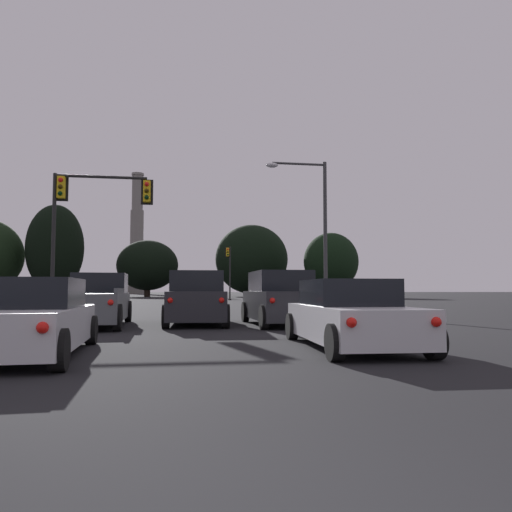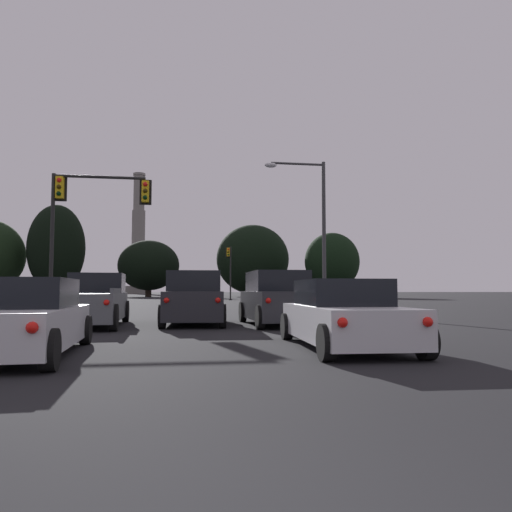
# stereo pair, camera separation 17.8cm
# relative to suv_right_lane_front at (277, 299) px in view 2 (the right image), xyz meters

# --- Properties ---
(suv_right_lane_front) EXTENTS (2.16, 4.93, 1.86)m
(suv_right_lane_front) POSITION_rel_suv_right_lane_front_xyz_m (0.00, 0.00, 0.00)
(suv_right_lane_front) COLOR #232328
(suv_right_lane_front) RESTS_ON ground_plane
(sedan_left_lane_second) EXTENTS (2.17, 4.77, 1.43)m
(sedan_left_lane_second) POSITION_rel_suv_right_lane_front_xyz_m (-6.21, -7.32, -0.23)
(sedan_left_lane_second) COLOR silver
(sedan_left_lane_second) RESTS_ON ground_plane
(suv_center_lane_front) EXTENTS (2.33, 4.99, 1.86)m
(suv_center_lane_front) POSITION_rel_suv_right_lane_front_xyz_m (-2.85, 0.78, 0.00)
(suv_center_lane_front) COLOR #232328
(suv_center_lane_front) RESTS_ON ground_plane
(sedan_right_lane_second) EXTENTS (2.15, 4.76, 1.43)m
(sedan_right_lane_second) POSITION_rel_suv_right_lane_front_xyz_m (0.05, -6.93, -0.23)
(sedan_right_lane_second) COLOR silver
(sedan_right_lane_second) RESTS_ON ground_plane
(pickup_truck_left_lane_front) EXTENTS (2.32, 5.55, 1.82)m
(pickup_truck_left_lane_front) POSITION_rel_suv_right_lane_front_xyz_m (-6.29, 0.59, -0.09)
(pickup_truck_left_lane_front) COLOR #4C4F54
(pickup_truck_left_lane_front) RESTS_ON ground_plane
(traffic_light_overhead_left) EXTENTS (4.76, 0.50, 6.74)m
(traffic_light_overhead_left) POSITION_rel_suv_right_lane_front_xyz_m (-7.87, 7.48, 4.21)
(traffic_light_overhead_left) COLOR black
(traffic_light_overhead_left) RESTS_ON ground_plane
(traffic_light_far_right) EXTENTS (0.78, 0.50, 6.47)m
(traffic_light_far_right) POSITION_rel_suv_right_lane_front_xyz_m (2.62, 42.78, 3.33)
(traffic_light_far_right) COLOR black
(traffic_light_far_right) RESTS_ON ground_plane
(street_lamp) EXTENTS (3.27, 0.36, 8.00)m
(street_lamp) POSITION_rel_suv_right_lane_front_xyz_m (3.61, 8.19, 4.06)
(street_lamp) COLOR #38383A
(street_lamp) RESTS_ON ground_plane
(smokestack) EXTENTS (7.58, 7.58, 38.06)m
(smokestack) POSITION_rel_suv_right_lane_front_xyz_m (-16.17, 142.17, 13.98)
(smokestack) COLOR slate
(smokestack) RESTS_ON ground_plane
(treeline_center_right) EXTENTS (11.03, 9.93, 10.26)m
(treeline_center_right) POSITION_rel_suv_right_lane_front_xyz_m (-8.87, 75.23, 4.80)
(treeline_center_right) COLOR black
(treeline_center_right) RESTS_ON ground_plane
(treeline_center_left) EXTENTS (9.53, 8.58, 15.86)m
(treeline_center_left) POSITION_rel_suv_right_lane_front_xyz_m (-24.21, 72.12, 7.47)
(treeline_center_left) COLOR black
(treeline_center_left) RESTS_ON ground_plane
(treeline_far_left) EXTENTS (13.56, 12.21, 13.42)m
(treeline_far_left) POSITION_rel_suv_right_lane_front_xyz_m (10.21, 74.98, 6.06)
(treeline_far_left) COLOR black
(treeline_far_left) RESTS_ON ground_plane
(treeline_left_mid) EXTENTS (9.46, 8.51, 11.06)m
(treeline_left_mid) POSITION_rel_suv_right_lane_front_xyz_m (22.58, 65.41, 5.20)
(treeline_left_mid) COLOR black
(treeline_left_mid) RESTS_ON ground_plane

